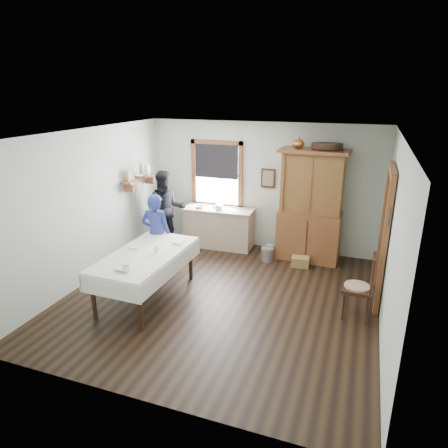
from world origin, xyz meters
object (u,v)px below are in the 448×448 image
object	(u,v)px
work_counter	(218,228)
woman_blue	(157,237)
dining_table	(147,276)
figure_dark	(167,213)
pail	(267,254)
china_hutch	(311,206)
wicker_basket	(300,262)
spindle_chair	(358,286)

from	to	relation	value
work_counter	woman_blue	size ratio (longest dim) A/B	1.07
dining_table	woman_blue	world-z (taller)	woman_blue
work_counter	figure_dark	bearing A→B (deg)	-159.87
pail	woman_blue	world-z (taller)	woman_blue
china_hutch	wicker_basket	world-z (taller)	china_hutch
pail	woman_blue	size ratio (longest dim) A/B	0.19
work_counter	woman_blue	xyz separation A→B (m)	(-0.61, -1.65, 0.28)
china_hutch	dining_table	xyz separation A→B (m)	(-2.27, -2.53, -0.72)
china_hutch	spindle_chair	size ratio (longest dim) A/B	2.17
spindle_chair	work_counter	bearing A→B (deg)	150.09
wicker_basket	china_hutch	bearing A→B (deg)	81.05
china_hutch	dining_table	size ratio (longest dim) A/B	1.12
china_hutch	woman_blue	world-z (taller)	china_hutch
china_hutch	pail	distance (m)	1.30
china_hutch	woman_blue	bearing A→B (deg)	-144.96
china_hutch	spindle_chair	xyz separation A→B (m)	(1.03, -1.96, -0.61)
work_counter	spindle_chair	bearing A→B (deg)	-35.74
china_hutch	woman_blue	xyz separation A→B (m)	(-2.57, -1.62, -0.41)
dining_table	wicker_basket	bearing A→B (deg)	43.55
wicker_basket	work_counter	bearing A→B (deg)	166.38
china_hutch	pail	bearing A→B (deg)	-150.49
woman_blue	dining_table	bearing A→B (deg)	100.71
china_hutch	pail	world-z (taller)	china_hutch
spindle_chair	woman_blue	world-z (taller)	woman_blue
work_counter	pail	bearing A→B (deg)	-20.64
china_hutch	figure_dark	bearing A→B (deg)	-169.75
work_counter	pail	size ratio (longest dim) A/B	5.64
work_counter	figure_dark	distance (m)	1.17
work_counter	dining_table	size ratio (longest dim) A/B	0.76
spindle_chair	wicker_basket	distance (m)	1.93
figure_dark	dining_table	bearing A→B (deg)	-102.73
pail	figure_dark	distance (m)	2.33
work_counter	dining_table	distance (m)	2.58
dining_table	wicker_basket	world-z (taller)	dining_table
china_hutch	spindle_chair	distance (m)	2.30
wicker_basket	figure_dark	distance (m)	3.01
china_hutch	figure_dark	size ratio (longest dim) A/B	1.42
work_counter	woman_blue	bearing A→B (deg)	-112.30
china_hutch	woman_blue	size ratio (longest dim) A/B	1.57
china_hutch	work_counter	bearing A→B (deg)	-178.05
figure_dark	woman_blue	bearing A→B (deg)	-102.29
work_counter	figure_dark	size ratio (longest dim) A/B	0.97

